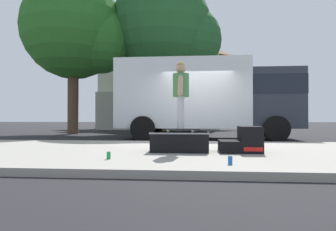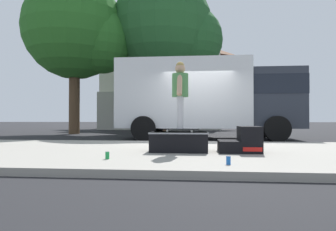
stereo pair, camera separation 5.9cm
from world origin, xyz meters
name	(u,v)px [view 1 (the left image)]	position (x,y,z in m)	size (l,w,h in m)	color
ground_plane	(198,144)	(0.00, 0.00, 0.00)	(140.00, 140.00, 0.00)	black
sidewalk_slab	(201,153)	(0.00, -3.00, 0.06)	(50.00, 5.00, 0.12)	gray
skate_box	(180,141)	(-0.43, -3.32, 0.33)	(1.17, 0.68, 0.40)	black
kicker_ramp	(243,141)	(0.85, -3.32, 0.34)	(0.81, 0.68, 0.52)	black
skateboard	(181,129)	(-0.41, -3.31, 0.58)	(0.79, 0.26, 0.07)	black
skater_kid	(181,89)	(-0.41, -3.31, 1.40)	(0.34, 0.71, 1.38)	silver
soda_can	(109,155)	(-1.56, -4.54, 0.18)	(0.07, 0.07, 0.13)	#198C3F
soda_can_b	(230,160)	(0.38, -4.93, 0.18)	(0.07, 0.07, 0.13)	#1959B2
box_truck	(207,96)	(0.39, 2.20, 1.70)	(6.91, 2.63, 3.05)	silver
street_tree_main	(79,32)	(-6.26, 5.55, 5.46)	(5.87, 5.34, 8.29)	brown
street_tree_neighbour	(167,31)	(-1.65, 6.74, 5.74)	(6.21, 5.64, 8.74)	brown
house_behind	(163,79)	(-2.82, 15.31, 4.24)	(9.54, 8.23, 8.40)	beige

